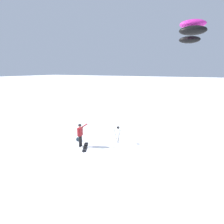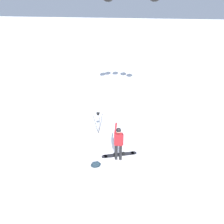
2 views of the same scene
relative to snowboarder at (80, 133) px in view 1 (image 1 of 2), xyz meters
The scene contains 6 objects.
ground_plane 1.33m from the snowboarder, 42.08° to the right, with size 300.00×300.00×0.00m, color white.
snowboarder is the anchor object (origin of this frame).
snowboard 1.14m from the snowboarder, ahead, with size 1.07×1.65×0.10m.
traction_kite 9.71m from the snowboarder, 10.32° to the left, with size 1.82×3.82×1.01m.
gear_bag_large 1.58m from the snowboarder, 137.19° to the left, with size 0.54×0.59×0.25m.
camera_tripod 2.89m from the snowboarder, 40.63° to the left, with size 0.58×0.55×1.37m.
Camera 1 is at (7.73, -10.03, 5.65)m, focal length 30.10 mm.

